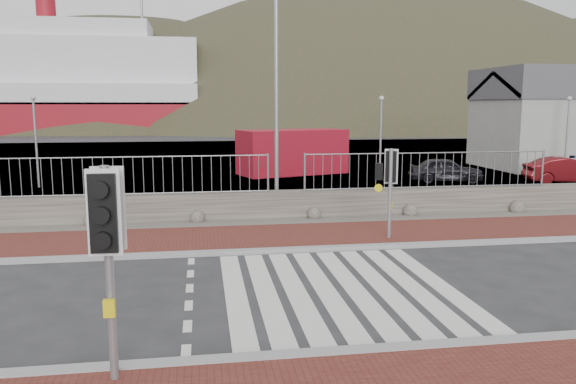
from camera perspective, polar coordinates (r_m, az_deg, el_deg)
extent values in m
plane|color=#28282B|center=(11.56, 5.26, -9.78)|extent=(220.00, 220.00, 0.00)
cube|color=brown|center=(15.79, 1.29, -4.51)|extent=(40.00, 3.00, 0.08)
cube|color=gray|center=(8.87, 10.13, -15.51)|extent=(40.00, 0.25, 0.12)
cube|color=gray|center=(14.36, 2.35, -5.84)|extent=(40.00, 0.25, 0.12)
cube|color=silver|center=(11.26, -5.34, -10.28)|extent=(0.42, 5.60, 0.01)
cube|color=silver|center=(11.31, -2.26, -10.16)|extent=(0.42, 5.60, 0.01)
cube|color=silver|center=(11.39, 0.79, -10.02)|extent=(0.42, 5.60, 0.01)
cube|color=silver|center=(11.50, 3.78, -9.85)|extent=(0.42, 5.60, 0.01)
cube|color=silver|center=(11.64, 6.71, -9.66)|extent=(0.42, 5.60, 0.01)
cube|color=silver|center=(11.80, 9.56, -9.45)|extent=(0.42, 5.60, 0.01)
cube|color=silver|center=(12.00, 12.31, -9.23)|extent=(0.42, 5.60, 0.01)
cube|color=silver|center=(12.22, 14.97, -8.99)|extent=(0.42, 5.60, 0.01)
cube|color=#59544C|center=(17.72, 0.16, -3.07)|extent=(40.00, 1.50, 0.06)
cube|color=#4A443D|center=(18.41, -0.23, -1.28)|extent=(40.00, 0.60, 0.90)
cylinder|color=gray|center=(17.97, -15.50, 3.46)|extent=(8.40, 0.04, 0.04)
cylinder|color=gray|center=(18.03, -2.04, 1.87)|extent=(0.07, 0.07, 1.20)
cylinder|color=gray|center=(19.36, 14.07, 3.88)|extent=(8.40, 0.04, 0.04)
cylinder|color=gray|center=(18.21, 1.71, 1.94)|extent=(0.07, 0.07, 1.20)
cylinder|color=gray|center=(21.39, 24.44, 2.18)|extent=(0.07, 0.07, 1.20)
cube|color=#4C4C4F|center=(38.79, -4.78, 3.36)|extent=(120.00, 40.00, 0.50)
cube|color=#3F4C54|center=(73.66, -6.72, 5.91)|extent=(220.00, 50.00, 0.05)
cube|color=maroon|center=(82.52, -26.85, 6.73)|extent=(50.00, 16.00, 4.00)
cube|color=silver|center=(82.51, -27.00, 8.81)|extent=(50.00, 16.00, 2.50)
cube|color=silver|center=(80.18, -20.25, 12.11)|extent=(30.00, 12.00, 6.00)
cube|color=silver|center=(80.54, -20.41, 14.94)|extent=(18.00, 10.00, 2.50)
cylinder|color=maroon|center=(81.72, -23.37, 16.45)|extent=(2.40, 2.40, 3.00)
cylinder|color=gray|center=(79.98, -14.65, 18.15)|extent=(0.30, 0.30, 6.00)
ellipsoid|color=#2C331F|center=(102.07, -15.53, -4.91)|extent=(106.40, 68.40, 76.00)
ellipsoid|color=#2C331F|center=(107.97, 9.26, -7.24)|extent=(140.00, 90.00, 100.00)
cylinder|color=gray|center=(7.71, -17.65, -8.31)|extent=(0.12, 0.12, 2.93)
cube|color=#D6C20C|center=(7.83, -17.52, -10.88)|extent=(0.15, 0.09, 0.23)
cube|color=black|center=(7.50, -17.96, -1.80)|extent=(0.43, 0.27, 1.10)
sphere|color=#0CE53F|center=(7.57, -17.85, -4.14)|extent=(0.16, 0.16, 0.16)
cylinder|color=gray|center=(15.50, 10.32, -0.30)|extent=(0.10, 0.10, 2.53)
cube|color=#D6C20C|center=(15.55, 10.29, -1.44)|extent=(0.14, 0.12, 0.20)
cube|color=black|center=(15.40, 10.40, 2.52)|extent=(0.42, 0.34, 0.95)
sphere|color=#0CE53F|center=(15.43, 10.37, 1.52)|extent=(0.14, 0.14, 0.14)
cube|color=black|center=(15.44, 9.22, 2.07)|extent=(0.24, 0.21, 0.45)
cylinder|color=gray|center=(18.89, -1.19, 9.94)|extent=(0.14, 0.14, 8.10)
cube|color=maroon|center=(30.30, 0.46, 4.11)|extent=(6.15, 4.04, 2.37)
imported|color=black|center=(28.11, 15.73, 2.19)|extent=(3.69, 2.11, 1.18)
imported|color=#590C11|center=(29.63, 26.44, 1.97)|extent=(3.94, 2.03, 1.24)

